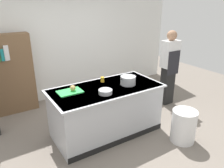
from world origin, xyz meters
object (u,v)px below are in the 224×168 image
at_px(stock_pot, 128,80).
at_px(juice_cup, 102,80).
at_px(bookshelf, 6,75).
at_px(onion, 73,88).
at_px(person_chef, 169,66).
at_px(trash_bin, 183,126).
at_px(mixing_bowl, 105,92).

xyz_separation_m(stock_pot, juice_cup, (-0.33, 0.35, -0.03)).
relative_size(stock_pot, bookshelf, 0.20).
relative_size(onion, person_chef, 0.06).
distance_m(person_chef, bookshelf, 3.55).
bearing_deg(person_chef, trash_bin, 145.82).
bearing_deg(juice_cup, person_chef, 1.23).
distance_m(mixing_bowl, person_chef, 2.07).
height_order(juice_cup, person_chef, person_chef).
distance_m(trash_bin, bookshelf, 3.66).
xyz_separation_m(onion, stock_pot, (0.98, -0.21, 0.01)).
height_order(stock_pot, mixing_bowl, stock_pot).
height_order(juice_cup, bookshelf, bookshelf).
height_order(mixing_bowl, juice_cup, juice_cup).
height_order(onion, juice_cup, onion).
bearing_deg(onion, trash_bin, -34.84).
relative_size(mixing_bowl, bookshelf, 0.13).
bearing_deg(trash_bin, person_chef, 55.39).
distance_m(stock_pot, mixing_bowl, 0.58).
bearing_deg(mixing_bowl, person_chef, 14.82).
bearing_deg(stock_pot, onion, 167.68).
relative_size(stock_pot, trash_bin, 0.59).
bearing_deg(mixing_bowl, juice_cup, 65.14).
bearing_deg(trash_bin, bookshelf, 130.62).
relative_size(stock_pot, juice_cup, 3.41).
bearing_deg(mixing_bowl, bookshelf, 121.05).
bearing_deg(bookshelf, stock_pot, -46.57).
bearing_deg(onion, person_chef, 4.07).
relative_size(juice_cup, bookshelf, 0.06).
height_order(person_chef, bookshelf, person_chef).
distance_m(onion, stock_pot, 1.00).
bearing_deg(trash_bin, juice_cup, 126.83).
xyz_separation_m(onion, mixing_bowl, (0.42, -0.36, -0.03)).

